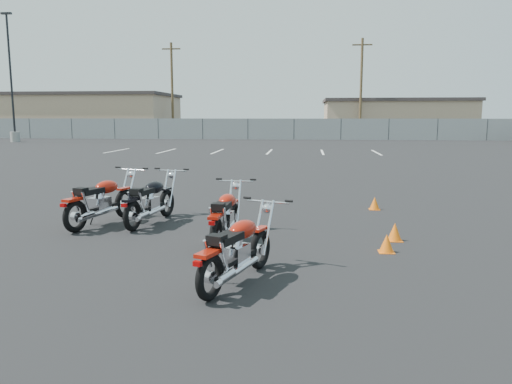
# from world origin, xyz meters

# --- Properties ---
(ground) EXTENTS (120.00, 120.00, 0.00)m
(ground) POSITION_xyz_m (0.00, 0.00, 0.00)
(ground) COLOR black
(ground) RESTS_ON ground
(motorcycle_front_red) EXTENTS (1.00, 2.03, 1.00)m
(motorcycle_front_red) POSITION_xyz_m (-2.70, 0.49, 0.45)
(motorcycle_front_red) COLOR black
(motorcycle_front_red) RESTS_ON ground
(motorcycle_second_black) EXTENTS (0.79, 1.97, 0.97)m
(motorcycle_second_black) POSITION_xyz_m (-1.81, 0.67, 0.44)
(motorcycle_second_black) COLOR black
(motorcycle_second_black) RESTS_ON ground
(motorcycle_third_red) EXTENTS (0.73, 1.89, 0.92)m
(motorcycle_third_red) POSITION_xyz_m (-0.18, -0.52, 0.42)
(motorcycle_third_red) COLOR black
(motorcycle_third_red) RESTS_ON ground
(motorcycle_rear_red) EXTENTS (1.02, 1.86, 0.92)m
(motorcycle_rear_red) POSITION_xyz_m (0.29, -2.55, 0.42)
(motorcycle_rear_red) COLOR black
(motorcycle_rear_red) RESTS_ON ground
(training_cone_near) EXTENTS (0.23, 0.23, 0.28)m
(training_cone_near) POSITION_xyz_m (2.61, 2.57, 0.14)
(training_cone_near) COLOR orange
(training_cone_near) RESTS_ON ground
(training_cone_far) EXTENTS (0.23, 0.23, 0.28)m
(training_cone_far) POSITION_xyz_m (2.33, -0.94, 0.14)
(training_cone_far) COLOR orange
(training_cone_far) RESTS_ON ground
(training_cone_extra) EXTENTS (0.25, 0.25, 0.30)m
(training_cone_extra) POSITION_xyz_m (2.57, -0.21, 0.15)
(training_cone_extra) COLOR orange
(training_cone_extra) RESTS_ON ground
(light_pole_west) EXTENTS (0.80, 0.70, 9.78)m
(light_pole_west) POSITION_xyz_m (-21.68, 28.84, 2.51)
(light_pole_west) COLOR gray
(light_pole_west) RESTS_ON ground
(chainlink_fence) EXTENTS (80.06, 0.06, 1.80)m
(chainlink_fence) POSITION_xyz_m (-0.00, 35.00, 0.90)
(chainlink_fence) COLOR slate
(chainlink_fence) RESTS_ON ground
(tan_building_west) EXTENTS (18.40, 10.40, 4.30)m
(tan_building_west) POSITION_xyz_m (-22.00, 42.00, 2.16)
(tan_building_west) COLOR tan
(tan_building_west) RESTS_ON ground
(tan_building_east) EXTENTS (14.40, 9.40, 3.70)m
(tan_building_east) POSITION_xyz_m (10.00, 44.00, 1.86)
(tan_building_east) COLOR tan
(tan_building_east) RESTS_ON ground
(utility_pole_b) EXTENTS (1.80, 0.24, 9.00)m
(utility_pole_b) POSITION_xyz_m (-12.00, 40.00, 4.69)
(utility_pole_b) COLOR #4C3A23
(utility_pole_b) RESTS_ON ground
(utility_pole_c) EXTENTS (1.80, 0.24, 9.00)m
(utility_pole_c) POSITION_xyz_m (6.00, 39.00, 4.69)
(utility_pole_c) COLOR #4C3A23
(utility_pole_c) RESTS_ON ground
(parking_line_stripes) EXTENTS (15.12, 4.00, 0.01)m
(parking_line_stripes) POSITION_xyz_m (-2.50, 20.00, 0.00)
(parking_line_stripes) COLOR silver
(parking_line_stripes) RESTS_ON ground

